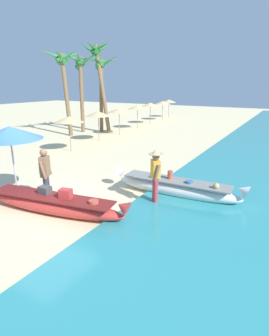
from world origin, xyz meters
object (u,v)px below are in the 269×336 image
object	(u,v)px
person_vendor_hatted	(155,173)
person_tourist_customer	(45,172)
palm_tree_leaning_seaward	(63,66)
palm_tree_far_behind	(81,69)
boat_red_foreground	(52,204)
patio_umbrella_large	(10,133)
boat_white_midground	(176,188)
palm_tree_tall_inland	(102,71)
palm_tree_mid_cluster	(98,62)

from	to	relation	value
person_vendor_hatted	person_tourist_customer	world-z (taller)	person_vendor_hatted
palm_tree_leaning_seaward	palm_tree_far_behind	distance (m)	1.67
person_vendor_hatted	boat_red_foreground	bearing A→B (deg)	-138.12
person_tourist_customer	patio_umbrella_large	world-z (taller)	patio_umbrella_large
person_vendor_hatted	boat_white_midground	bearing A→B (deg)	70.02
patio_umbrella_large	palm_tree_far_behind	distance (m)	13.12
boat_white_midground	palm_tree_tall_inland	world-z (taller)	palm_tree_tall_inland
boat_red_foreground	palm_tree_far_behind	bearing A→B (deg)	126.56
boat_white_midground	person_tourist_customer	bearing A→B (deg)	-143.93
boat_red_foreground	person_tourist_customer	size ratio (longest dim) A/B	2.82
patio_umbrella_large	palm_tree_tall_inland	xyz separation A→B (m)	(-5.34, 11.88, 2.29)
person_tourist_customer	patio_umbrella_large	size ratio (longest dim) A/B	0.73
boat_white_midground	patio_umbrella_large	bearing A→B (deg)	-147.39
patio_umbrella_large	palm_tree_tall_inland	size ratio (longest dim) A/B	0.42
person_tourist_customer	palm_tree_far_behind	distance (m)	13.63
person_vendor_hatted	palm_tree_leaning_seaward	distance (m)	13.60
palm_tree_tall_inland	person_vendor_hatted	bearing A→B (deg)	-47.04
boat_white_midground	palm_tree_leaning_seaward	size ratio (longest dim) A/B	0.77
palm_tree_tall_inland	boat_red_foreground	bearing A→B (deg)	-59.63
person_vendor_hatted	patio_umbrella_large	xyz separation A→B (m)	(-3.99, -1.87, 1.13)
boat_white_midground	palm_tree_mid_cluster	size ratio (longest dim) A/B	0.69
boat_red_foreground	person_vendor_hatted	bearing A→B (deg)	41.88
palm_tree_far_behind	palm_tree_mid_cluster	bearing A→B (deg)	25.85
palm_tree_tall_inland	palm_tree_far_behind	world-z (taller)	palm_tree_far_behind
palm_tree_mid_cluster	palm_tree_tall_inland	bearing A→B (deg)	65.49
patio_umbrella_large	palm_tree_leaning_seaward	bearing A→B (deg)	125.57
boat_red_foreground	palm_tree_leaning_seaward	size ratio (longest dim) A/B	0.82
person_tourist_customer	palm_tree_far_behind	world-z (taller)	palm_tree_far_behind
palm_tree_mid_cluster	person_tourist_customer	bearing A→B (deg)	-60.21
patio_umbrella_large	palm_tree_leaning_seaward	xyz separation A→B (m)	(-6.72, 9.40, 2.55)
palm_tree_far_behind	person_tourist_customer	bearing A→B (deg)	-54.67
patio_umbrella_large	palm_tree_mid_cluster	xyz separation A→B (m)	(-5.46, 11.62, 2.91)
boat_white_midground	palm_tree_far_behind	world-z (taller)	palm_tree_far_behind
patio_umbrella_large	palm_tree_mid_cluster	size ratio (longest dim) A/B	0.36
person_tourist_customer	patio_umbrella_large	bearing A→B (deg)	-161.02
boat_red_foreground	boat_white_midground	bearing A→B (deg)	48.48
person_vendor_hatted	palm_tree_leaning_seaward	xyz separation A→B (m)	(-10.71, 7.53, 3.68)
palm_tree_mid_cluster	palm_tree_far_behind	bearing A→B (deg)	-154.15
person_tourist_customer	patio_umbrella_large	xyz separation A→B (m)	(-0.99, -0.34, 1.17)
boat_red_foreground	boat_white_midground	world-z (taller)	boat_white_midground
palm_tree_leaning_seaward	person_vendor_hatted	bearing A→B (deg)	-35.11
boat_red_foreground	palm_tree_tall_inland	bearing A→B (deg)	120.37
patio_umbrella_large	palm_tree_mid_cluster	world-z (taller)	palm_tree_mid_cluster
boat_red_foreground	palm_tree_leaning_seaward	bearing A→B (deg)	131.45
palm_tree_mid_cluster	person_vendor_hatted	bearing A→B (deg)	-45.89
person_vendor_hatted	palm_tree_far_behind	size ratio (longest dim) A/B	0.30
person_vendor_hatted	palm_tree_far_behind	xyz separation A→B (m)	(-10.59, 9.20, 3.60)
palm_tree_tall_inland	palm_tree_far_behind	distance (m)	1.52
palm_tree_mid_cluster	palm_tree_leaning_seaward	bearing A→B (deg)	-119.55
patio_umbrella_large	palm_tree_far_behind	bearing A→B (deg)	120.84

